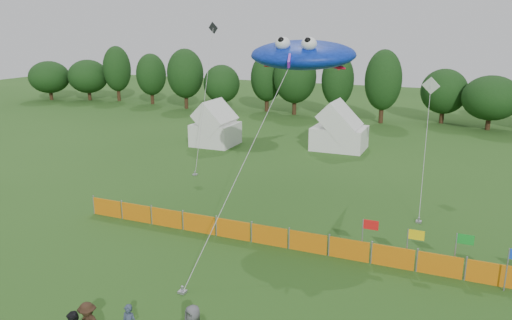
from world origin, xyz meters
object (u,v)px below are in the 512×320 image
at_px(tent_left, 215,127).
at_px(tent_right, 339,131).
at_px(barrier_fence, 269,236).
at_px(stingray_kite, 306,55).

xyz_separation_m(tent_left, tent_right, (10.80, 2.84, -0.02)).
height_order(tent_left, barrier_fence, tent_left).
xyz_separation_m(tent_right, stingray_kite, (1.52, -15.12, 7.37)).
height_order(tent_right, barrier_fence, tent_right).
xyz_separation_m(tent_left, barrier_fence, (12.55, -18.24, -1.16)).
height_order(tent_left, stingray_kite, stingray_kite).
bearing_deg(tent_left, barrier_fence, -55.47).
distance_m(tent_right, barrier_fence, 21.18).
distance_m(barrier_fence, stingray_kite, 10.39).
relative_size(tent_left, barrier_fence, 0.17).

